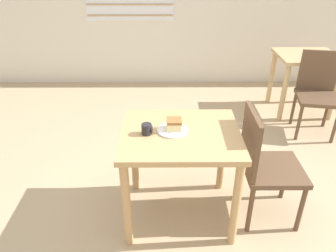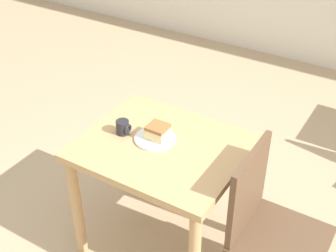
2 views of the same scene
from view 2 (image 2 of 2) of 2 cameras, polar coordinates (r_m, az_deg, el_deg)
dining_table_near at (r=2.52m, az=-0.68°, el=-4.67°), size 0.84×0.72×0.75m
chair_near_window at (r=2.41m, az=12.15°, el=-11.94°), size 0.43×0.43×0.90m
plate at (r=2.47m, az=-1.58°, el=-1.54°), size 0.22×0.22×0.01m
cake_slice at (r=2.45m, az=-1.25°, el=-0.67°), size 0.11×0.10×0.07m
coffee_mug at (r=2.51m, az=-5.49°, el=-0.16°), size 0.08×0.07×0.08m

